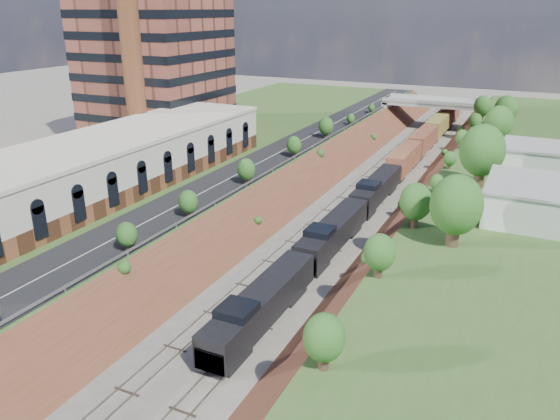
{
  "coord_description": "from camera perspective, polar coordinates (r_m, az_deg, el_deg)",
  "views": [
    {
      "loc": [
        23.09,
        -14.04,
        28.04
      ],
      "look_at": [
        -2.34,
        39.43,
        6.0
      ],
      "focal_mm": 35.0,
      "sensor_mm": 36.0,
      "label": 1
    }
  ],
  "objects": [
    {
      "name": "platform_left",
      "position": [
        96.33,
        -11.32,
        4.64
      ],
      "size": [
        44.0,
        180.0,
        5.0
      ],
      "primitive_type": "cube",
      "color": "#3A5824",
      "rests_on": "ground"
    },
    {
      "name": "embankment_left",
      "position": [
        86.2,
        0.67,
        1.43
      ],
      "size": [
        10.0,
        180.0,
        10.0
      ],
      "primitive_type": "cube",
      "rotation": [
        0.0,
        0.79,
        0.0
      ],
      "color": "brown",
      "rests_on": "ground"
    },
    {
      "name": "embankment_right",
      "position": [
        80.09,
        15.11,
        -0.82
      ],
      "size": [
        10.0,
        180.0,
        10.0
      ],
      "primitive_type": "cube",
      "rotation": [
        0.0,
        0.79,
        0.0
      ],
      "color": "brown",
      "rests_on": "ground"
    },
    {
      "name": "rail_left_track",
      "position": [
        83.2,
        5.93,
        0.67
      ],
      "size": [
        1.58,
        180.0,
        0.18
      ],
      "primitive_type": "cube",
      "color": "gray",
      "rests_on": "ground"
    },
    {
      "name": "rail_right_track",
      "position": [
        81.75,
        9.36,
        0.14
      ],
      "size": [
        1.58,
        180.0,
        0.18
      ],
      "primitive_type": "cube",
      "color": "gray",
      "rests_on": "ground"
    },
    {
      "name": "road",
      "position": [
        86.6,
        -2.03,
        5.01
      ],
      "size": [
        8.0,
        180.0,
        0.1
      ],
      "primitive_type": "cube",
      "color": "black",
      "rests_on": "platform_left"
    },
    {
      "name": "guardrail",
      "position": [
        84.55,
        0.39,
        4.99
      ],
      "size": [
        0.1,
        171.0,
        0.7
      ],
      "color": "#99999E",
      "rests_on": "platform_left"
    },
    {
      "name": "commercial_building",
      "position": [
        75.5,
        -18.42,
        4.36
      ],
      "size": [
        14.3,
        62.3,
        7.0
      ],
      "color": "brown",
      "rests_on": "platform_left"
    },
    {
      "name": "smokestack",
      "position": [
        91.69,
        -15.47,
        17.83
      ],
      "size": [
        3.2,
        3.2,
        40.0
      ],
      "primitive_type": "cylinder",
      "color": "brown",
      "rests_on": "platform_left"
    },
    {
      "name": "overpass",
      "position": [
        139.91,
        15.83,
        10.14
      ],
      "size": [
        24.5,
        8.3,
        7.4
      ],
      "color": "gray",
      "rests_on": "ground"
    },
    {
      "name": "white_building_near",
      "position": [
        69.31,
        24.49,
        0.85
      ],
      "size": [
        9.0,
        12.0,
        4.0
      ],
      "primitive_type": "cube",
      "color": "silver",
      "rests_on": "platform_right"
    },
    {
      "name": "white_building_far",
      "position": [
        90.57,
        24.72,
        4.97
      ],
      "size": [
        8.0,
        10.0,
        3.6
      ],
      "primitive_type": "cube",
      "color": "silver",
      "rests_on": "platform_right"
    },
    {
      "name": "tree_right_large",
      "position": [
        57.49,
        17.94,
        0.45
      ],
      "size": [
        5.25,
        5.25,
        7.61
      ],
      "color": "#473323",
      "rests_on": "platform_right"
    },
    {
      "name": "tree_left_crest",
      "position": [
        53.08,
        -18.6,
        -4.03
      ],
      "size": [
        2.45,
        2.45,
        3.55
      ],
      "color": "#473323",
      "rests_on": "platform_left"
    },
    {
      "name": "freight_train",
      "position": [
        98.52,
        12.6,
        4.93
      ],
      "size": [
        3.01,
        121.48,
        4.55
      ],
      "color": "black",
      "rests_on": "ground"
    }
  ]
}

